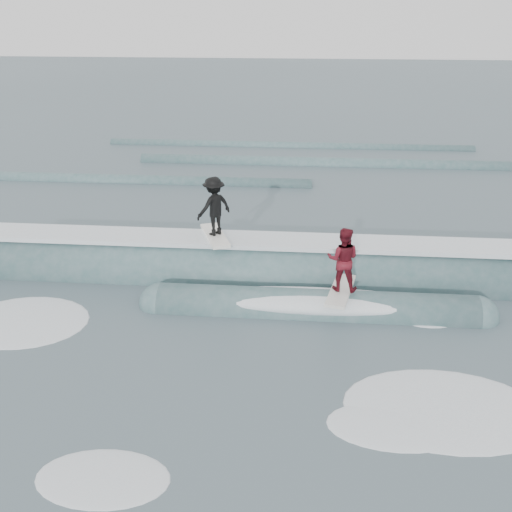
{
  "coord_description": "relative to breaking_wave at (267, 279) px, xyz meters",
  "views": [
    {
      "loc": [
        1.35,
        -12.29,
        8.1
      ],
      "look_at": [
        0.0,
        3.23,
        1.1
      ],
      "focal_mm": 40.0,
      "sensor_mm": 36.0,
      "label": 1
    }
  ],
  "objects": [
    {
      "name": "surfer_red",
      "position": [
        2.2,
        -1.85,
        1.51
      ],
      "size": [
        0.97,
        2.07,
        1.93
      ],
      "color": "silver",
      "rests_on": "ground"
    },
    {
      "name": "far_swells",
      "position": [
        -1.8,
        13.77,
        -0.04
      ],
      "size": [
        34.64,
        8.65,
        0.8
      ],
      "color": "#385C5E",
      "rests_on": "ground"
    },
    {
      "name": "surfer_black",
      "position": [
        -1.68,
        0.35,
        2.19
      ],
      "size": [
        1.34,
        2.06,
        1.96
      ],
      "color": "white",
      "rests_on": "ground"
    },
    {
      "name": "breaking_wave",
      "position": [
        0.0,
        0.0,
        0.0
      ],
      "size": [
        21.71,
        3.97,
        2.38
      ],
      "color": "#385C5E",
      "rests_on": "ground"
    },
    {
      "name": "ground",
      "position": [
        -0.29,
        -3.88,
        -0.04
      ],
      "size": [
        160.0,
        160.0,
        0.0
      ],
      "primitive_type": "plane",
      "color": "#3B4F56",
      "rests_on": "ground"
    },
    {
      "name": "whitewater",
      "position": [
        0.02,
        -5.27,
        -0.04
      ],
      "size": [
        16.42,
        8.14,
        0.1
      ],
      "color": "white",
      "rests_on": "ground"
    }
  ]
}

